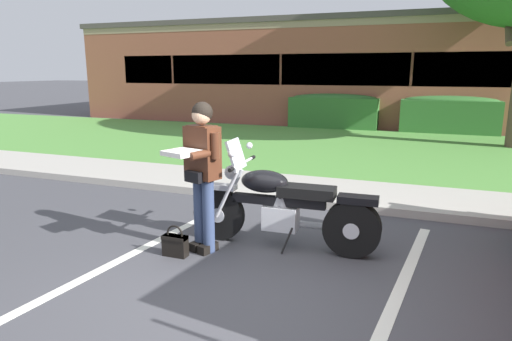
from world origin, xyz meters
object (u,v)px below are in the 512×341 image
object	(u,v)px
motorcycle	(289,208)
handbag	(175,244)
brick_building	(416,72)
hedge_left	(334,111)
hedge_center_left	(449,114)
rider_person	(201,165)

from	to	relation	value
motorcycle	handbag	xyz separation A→B (m)	(-1.12, -0.68, -0.34)
brick_building	motorcycle	bearing A→B (deg)	-92.94
hedge_left	hedge_center_left	bearing A→B (deg)	0.00
motorcycle	hedge_left	world-z (taller)	motorcycle
motorcycle	hedge_center_left	world-z (taller)	motorcycle
hedge_left	brick_building	xyz separation A→B (m)	(2.50, 5.77, 1.33)
handbag	hedge_left	distance (m)	11.68
motorcycle	rider_person	size ratio (longest dim) A/B	1.32
hedge_center_left	hedge_left	bearing A→B (deg)	180.00
rider_person	handbag	xyz separation A→B (m)	(-0.23, -0.24, -0.86)
rider_person	brick_building	size ratio (longest dim) A/B	0.06
brick_building	hedge_center_left	bearing A→B (deg)	-77.74
hedge_center_left	rider_person	bearing A→B (deg)	-104.75
rider_person	hedge_center_left	world-z (taller)	rider_person
motorcycle	brick_building	distance (m)	16.84
brick_building	rider_person	bearing A→B (deg)	-95.82
handbag	hedge_center_left	world-z (taller)	hedge_center_left
hedge_center_left	motorcycle	bearing A→B (deg)	-100.89
hedge_left	motorcycle	bearing A→B (deg)	-81.51
motorcycle	brick_building	xyz separation A→B (m)	(0.86, 16.75, 1.49)
handbag	brick_building	world-z (taller)	brick_building
motorcycle	hedge_center_left	size ratio (longest dim) A/B	0.75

